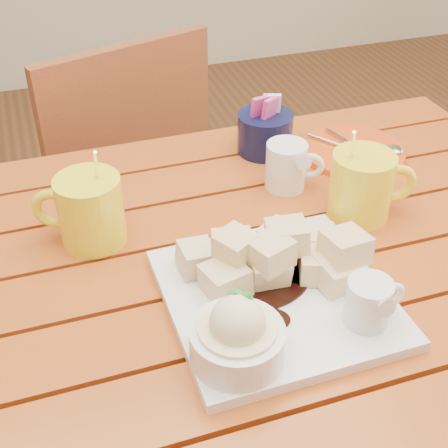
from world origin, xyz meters
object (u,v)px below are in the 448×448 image
object	(u,v)px
table	(229,309)
coffee_mug_left	(88,209)
coffee_mug_right	(363,185)
dessert_plate	(272,293)
chair_far	(116,181)
orange_saucer	(354,151)

from	to	relation	value
table	coffee_mug_left	bearing A→B (deg)	149.51
coffee_mug_left	coffee_mug_right	distance (m)	0.43
coffee_mug_right	table	bearing A→B (deg)	-159.79
table	coffee_mug_right	size ratio (longest dim) A/B	7.18
dessert_plate	table	bearing A→B (deg)	96.79
table	chair_far	bearing A→B (deg)	95.74
dessert_plate	coffee_mug_right	size ratio (longest dim) A/B	1.77
chair_far	coffee_mug_left	bearing A→B (deg)	60.59
chair_far	coffee_mug_right	bearing A→B (deg)	97.58
table	dessert_plate	distance (m)	0.19
coffee_mug_left	chair_far	size ratio (longest dim) A/B	0.19
table	coffee_mug_right	bearing A→B (deg)	8.84
table	dessert_plate	bearing A→B (deg)	-83.21
dessert_plate	chair_far	xyz separation A→B (m)	(-0.08, 0.81, -0.30)
table	chair_far	xyz separation A→B (m)	(-0.07, 0.68, -0.15)
coffee_mug_right	orange_saucer	xyz separation A→B (m)	(0.09, 0.18, -0.05)
coffee_mug_left	dessert_plate	bearing A→B (deg)	-26.54
chair_far	table	bearing A→B (deg)	77.92
dessert_plate	coffee_mug_right	xyz separation A→B (m)	(0.22, 0.17, 0.02)
chair_far	orange_saucer	bearing A→B (deg)	112.30
table	orange_saucer	world-z (taller)	orange_saucer
orange_saucer	chair_far	world-z (taller)	chair_far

